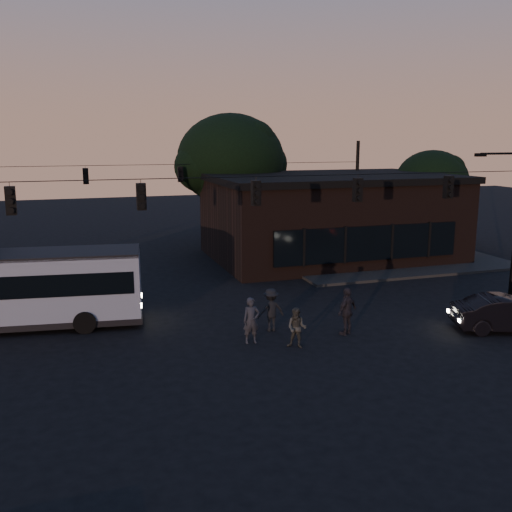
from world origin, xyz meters
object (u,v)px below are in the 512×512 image
object	(u,v)px
bus	(1,287)
pedestrian_c	(347,311)
car	(509,314)
pedestrian_b	(297,328)
pedestrian_d	(271,310)
building	(330,216)
pedestrian_a	(251,320)

from	to	relation	value
bus	pedestrian_c	distance (m)	14.01
bus	car	bearing A→B (deg)	-11.58
car	pedestrian_c	size ratio (longest dim) A/B	2.27
pedestrian_b	pedestrian_d	world-z (taller)	pedestrian_d
building	bus	bearing A→B (deg)	-154.63
car	pedestrian_a	size ratio (longest dim) A/B	2.46
building	car	size ratio (longest dim) A/B	3.52
car	pedestrian_b	bearing A→B (deg)	102.04
bus	pedestrian_b	size ratio (longest dim) A/B	7.44
building	pedestrian_c	xyz separation A→B (m)	(-5.86, -13.99, -1.74)
car	pedestrian_d	xyz separation A→B (m)	(-9.14, 3.01, 0.16)
building	car	xyz separation A→B (m)	(0.56, -15.66, -1.99)
bus	car	distance (m)	20.62
bus	car	size ratio (longest dim) A/B	2.61
pedestrian_a	car	bearing A→B (deg)	-6.88
car	pedestrian_a	distance (m)	10.50
pedestrian_a	pedestrian_d	xyz separation A→B (m)	(1.18, 1.08, -0.01)
bus	pedestrian_d	xyz separation A→B (m)	(10.33, -3.68, -0.88)
building	bus	distance (m)	20.95
pedestrian_c	pedestrian_b	bearing A→B (deg)	-12.81
pedestrian_a	pedestrian_d	bearing A→B (deg)	46.35
pedestrian_b	pedestrian_c	bearing A→B (deg)	53.43
building	pedestrian_b	size ratio (longest dim) A/B	10.03
bus	pedestrian_c	world-z (taller)	bus
bus	pedestrian_a	distance (m)	10.35
car	pedestrian_d	distance (m)	9.63
building	pedestrian_b	world-z (taller)	building
building	pedestrian_d	size ratio (longest dim) A/B	8.73
bus	pedestrian_b	xyz separation A→B (m)	(10.60, -5.77, -1.00)
pedestrian_a	pedestrian_c	size ratio (longest dim) A/B	0.92
building	pedestrian_c	world-z (taller)	building
car	pedestrian_c	world-z (taller)	pedestrian_c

